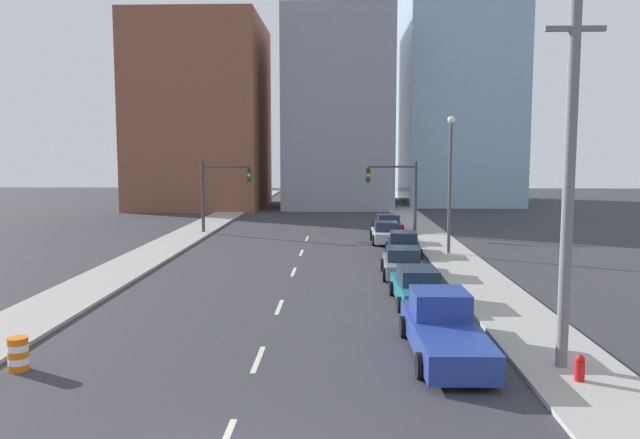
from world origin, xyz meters
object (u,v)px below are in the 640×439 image
(sedan_silver, at_px, (386,233))
(sedan_maroon, at_px, (388,224))
(pickup_truck_blue, at_px, (444,330))
(traffic_signal_right, at_px, (400,187))
(traffic_barrel, at_px, (18,354))
(street_lamp, at_px, (450,175))
(sedan_navy, at_px, (403,245))
(traffic_signal_left, at_px, (218,187))
(sedan_gray, at_px, (403,263))
(sedan_teal, at_px, (418,287))
(utility_pole_right_near, at_px, (569,185))
(fire_hydrant, at_px, (580,370))

(sedan_silver, relative_size, sedan_maroon, 0.96)
(pickup_truck_blue, bearing_deg, traffic_signal_right, 86.29)
(traffic_barrel, bearing_deg, street_lamp, 52.83)
(traffic_barrel, height_order, sedan_navy, sedan_navy)
(traffic_signal_left, relative_size, sedan_gray, 1.27)
(sedan_teal, relative_size, sedan_maroon, 1.04)
(traffic_signal_left, height_order, sedan_maroon, traffic_signal_left)
(traffic_barrel, relative_size, street_lamp, 0.12)
(utility_pole_right_near, relative_size, sedan_teal, 2.19)
(utility_pole_right_near, xyz_separation_m, sedan_gray, (-3.13, 13.44, -4.56))
(traffic_signal_right, distance_m, pickup_truck_blue, 28.49)
(traffic_barrel, relative_size, sedan_navy, 0.22)
(utility_pole_right_near, bearing_deg, pickup_truck_blue, 155.97)
(fire_hydrant, xyz_separation_m, sedan_navy, (-2.58, 20.83, 0.25))
(traffic_signal_right, relative_size, street_lamp, 0.67)
(fire_hydrant, height_order, sedan_teal, sedan_teal)
(traffic_signal_left, relative_size, traffic_signal_right, 1.00)
(sedan_maroon, bearing_deg, traffic_signal_right, -63.86)
(pickup_truck_blue, bearing_deg, traffic_signal_left, 112.73)
(street_lamp, bearing_deg, sedan_gray, -117.41)
(traffic_signal_left, relative_size, sedan_maroon, 1.23)
(utility_pole_right_near, bearing_deg, sedan_teal, 111.51)
(pickup_truck_blue, relative_size, sedan_maroon, 1.39)
(traffic_signal_right, bearing_deg, pickup_truck_blue, -92.62)
(utility_pole_right_near, bearing_deg, street_lamp, 89.35)
(traffic_signal_left, height_order, pickup_truck_blue, traffic_signal_left)
(pickup_truck_blue, bearing_deg, sedan_silver, 89.10)
(traffic_signal_right, relative_size, sedan_teal, 1.18)
(sedan_gray, bearing_deg, sedan_maroon, 89.78)
(sedan_teal, relative_size, sedan_silver, 1.09)
(fire_hydrant, bearing_deg, sedan_gray, 102.41)
(traffic_signal_right, xyz_separation_m, sedan_navy, (-0.72, -10.00, -2.90))
(street_lamp, relative_size, fire_hydrant, 9.87)
(street_lamp, distance_m, sedan_silver, 7.39)
(pickup_truck_blue, xyz_separation_m, sedan_silver, (-0.08, 23.67, -0.08))
(traffic_barrel, bearing_deg, sedan_navy, 57.73)
(street_lamp, distance_m, sedan_gray, 8.38)
(sedan_gray, relative_size, sedan_maroon, 0.97)
(sedan_maroon, bearing_deg, sedan_navy, -91.59)
(sedan_gray, distance_m, sedan_navy, 6.28)
(sedan_navy, xyz_separation_m, sedan_maroon, (-0.06, 11.47, -0.02))
(traffic_signal_left, bearing_deg, fire_hydrant, -63.07)
(traffic_signal_left, distance_m, sedan_silver, 13.58)
(pickup_truck_blue, relative_size, sedan_gray, 1.43)
(traffic_barrel, distance_m, street_lamp, 25.99)
(traffic_barrel, bearing_deg, utility_pole_right_near, 1.91)
(fire_hydrant, bearing_deg, traffic_signal_left, 116.93)
(sedan_navy, bearing_deg, traffic_signal_right, 89.12)
(traffic_signal_left, bearing_deg, sedan_silver, -20.52)
(pickup_truck_blue, xyz_separation_m, sedan_maroon, (0.51, 29.79, -0.11))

